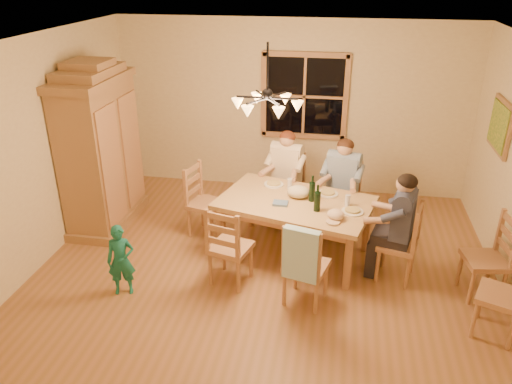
% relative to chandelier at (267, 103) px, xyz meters
% --- Properties ---
extents(floor, '(5.50, 5.50, 0.00)m').
position_rel_chandelier_xyz_m(floor, '(0.00, 0.00, -2.08)').
color(floor, olive).
rests_on(floor, ground).
extents(ceiling, '(5.50, 5.00, 0.02)m').
position_rel_chandelier_xyz_m(ceiling, '(0.00, 0.00, 0.62)').
color(ceiling, white).
rests_on(ceiling, wall_back).
extents(wall_back, '(5.50, 0.02, 2.70)m').
position_rel_chandelier_xyz_m(wall_back, '(0.00, 2.50, -0.73)').
color(wall_back, beige).
rests_on(wall_back, floor).
extents(wall_left, '(0.02, 5.00, 2.70)m').
position_rel_chandelier_xyz_m(wall_left, '(-2.75, 0.00, -0.73)').
color(wall_left, beige).
rests_on(wall_left, floor).
extents(window, '(1.30, 0.06, 1.30)m').
position_rel_chandelier_xyz_m(window, '(0.20, 2.47, -0.53)').
color(window, black).
rests_on(window, wall_back).
extents(painting, '(0.06, 0.78, 0.64)m').
position_rel_chandelier_xyz_m(painting, '(2.71, 1.20, -0.48)').
color(painting, '#966941').
rests_on(painting, wall_right).
extents(chandelier, '(0.77, 0.68, 0.71)m').
position_rel_chandelier_xyz_m(chandelier, '(0.00, 0.00, 0.00)').
color(chandelier, black).
rests_on(chandelier, ceiling).
extents(armoire, '(0.66, 1.40, 2.30)m').
position_rel_chandelier_xyz_m(armoire, '(-2.42, 0.83, -1.02)').
color(armoire, '#966941').
rests_on(armoire, floor).
extents(dining_table, '(2.06, 1.54, 0.76)m').
position_rel_chandelier_xyz_m(dining_table, '(0.30, 0.40, -1.42)').
color(dining_table, '#AE7D4D').
rests_on(dining_table, floor).
extents(chair_far_left, '(0.53, 0.52, 0.99)m').
position_rel_chandelier_xyz_m(chair_far_left, '(0.07, 1.36, -1.77)').
color(chair_far_left, '#AE754D').
rests_on(chair_far_left, floor).
extents(chair_far_right, '(0.53, 0.52, 0.99)m').
position_rel_chandelier_xyz_m(chair_far_right, '(0.86, 1.15, -1.77)').
color(chair_far_right, '#AE754D').
rests_on(chair_far_right, floor).
extents(chair_near_left, '(0.53, 0.52, 0.99)m').
position_rel_chandelier_xyz_m(chair_near_left, '(-0.36, -0.32, -1.77)').
color(chair_near_left, '#AE754D').
rests_on(chair_near_left, floor).
extents(chair_near_right, '(0.53, 0.52, 0.99)m').
position_rel_chandelier_xyz_m(chair_near_right, '(0.53, -0.55, -1.77)').
color(chair_near_right, '#AE754D').
rests_on(chair_near_right, floor).
extents(chair_end_left, '(0.52, 0.53, 0.99)m').
position_rel_chandelier_xyz_m(chair_end_left, '(-0.93, 0.72, -1.77)').
color(chair_end_left, '#AE754D').
rests_on(chair_end_left, floor).
extents(chair_end_right, '(0.52, 0.53, 0.99)m').
position_rel_chandelier_xyz_m(chair_end_right, '(1.53, 0.09, -1.77)').
color(chair_end_right, '#AE754D').
rests_on(chair_end_right, floor).
extents(adult_woman, '(0.47, 0.50, 0.87)m').
position_rel_chandelier_xyz_m(adult_woman, '(0.07, 1.36, -1.24)').
color(adult_woman, beige).
rests_on(adult_woman, floor).
extents(adult_plaid_man, '(0.47, 0.50, 0.87)m').
position_rel_chandelier_xyz_m(adult_plaid_man, '(0.86, 1.15, -1.24)').
color(adult_plaid_man, '#2F5383').
rests_on(adult_plaid_man, floor).
extents(adult_slate_man, '(0.50, 0.47, 0.87)m').
position_rel_chandelier_xyz_m(adult_slate_man, '(1.53, 0.09, -1.24)').
color(adult_slate_man, '#39405C').
rests_on(adult_slate_man, floor).
extents(towel, '(0.39, 0.19, 0.58)m').
position_rel_chandelier_xyz_m(towel, '(0.48, -0.73, -1.38)').
color(towel, '#A5D3E0').
rests_on(towel, chair_near_right).
extents(wine_bottle_a, '(0.08, 0.08, 0.33)m').
position_rel_chandelier_xyz_m(wine_bottle_a, '(0.50, 0.44, -1.15)').
color(wine_bottle_a, black).
rests_on(wine_bottle_a, dining_table).
extents(wine_bottle_b, '(0.08, 0.08, 0.33)m').
position_rel_chandelier_xyz_m(wine_bottle_b, '(0.58, 0.18, -1.15)').
color(wine_bottle_b, black).
rests_on(wine_bottle_b, dining_table).
extents(plate_woman, '(0.26, 0.26, 0.02)m').
position_rel_chandelier_xyz_m(plate_woman, '(-0.03, 0.82, -1.31)').
color(plate_woman, white).
rests_on(plate_woman, dining_table).
extents(plate_plaid, '(0.26, 0.26, 0.02)m').
position_rel_chandelier_xyz_m(plate_plaid, '(0.69, 0.66, -1.31)').
color(plate_plaid, white).
rests_on(plate_plaid, dining_table).
extents(plate_slate, '(0.26, 0.26, 0.02)m').
position_rel_chandelier_xyz_m(plate_slate, '(0.99, 0.21, -1.31)').
color(plate_slate, white).
rests_on(plate_slate, dining_table).
extents(wine_glass_a, '(0.06, 0.06, 0.14)m').
position_rel_chandelier_xyz_m(wine_glass_a, '(0.19, 0.75, -1.25)').
color(wine_glass_a, silver).
rests_on(wine_glass_a, dining_table).
extents(wine_glass_b, '(0.06, 0.06, 0.14)m').
position_rel_chandelier_xyz_m(wine_glass_b, '(0.93, 0.37, -1.25)').
color(wine_glass_b, silver).
rests_on(wine_glass_b, dining_table).
extents(cap, '(0.20, 0.20, 0.11)m').
position_rel_chandelier_xyz_m(cap, '(0.80, 0.01, -1.26)').
color(cap, '#D4B18D').
rests_on(cap, dining_table).
extents(napkin, '(0.21, 0.18, 0.03)m').
position_rel_chandelier_xyz_m(napkin, '(0.13, 0.27, -1.30)').
color(napkin, slate).
rests_on(napkin, dining_table).
extents(cloth_bundle, '(0.28, 0.22, 0.15)m').
position_rel_chandelier_xyz_m(cloth_bundle, '(0.32, 0.50, -1.24)').
color(cloth_bundle, '#C7BB90').
rests_on(cloth_bundle, dining_table).
extents(child, '(0.35, 0.28, 0.84)m').
position_rel_chandelier_xyz_m(child, '(-1.51, -0.75, -1.66)').
color(child, '#197063').
rests_on(child, floor).
extents(chair_spare_front, '(0.55, 0.57, 0.99)m').
position_rel_chandelier_xyz_m(chair_spare_front, '(2.45, -0.76, -1.77)').
color(chair_spare_front, '#AE754D').
rests_on(chair_spare_front, floor).
extents(chair_spare_back, '(0.48, 0.50, 0.99)m').
position_rel_chandelier_xyz_m(chair_spare_back, '(2.45, -0.10, -1.77)').
color(chair_spare_back, '#AE754D').
rests_on(chair_spare_back, floor).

